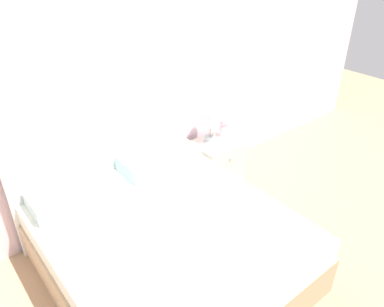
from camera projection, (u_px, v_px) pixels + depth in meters
ground_plane at (114, 213)px, 3.80m from camera, size 12.00×12.00×0.00m
wall_back at (93, 90)px, 3.19m from camera, size 8.00×0.06×2.60m
bed at (163, 239)px, 3.05m from camera, size 1.79×1.95×1.28m
nightstand at (216, 162)px, 4.16m from camera, size 0.50×0.44×0.51m
table_lamp at (211, 120)px, 3.95m from camera, size 0.20×0.20×0.34m
flower_vase at (224, 125)px, 4.10m from camera, size 0.12×0.12×0.23m
teacup at (222, 146)px, 3.89m from camera, size 0.11×0.11×0.07m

